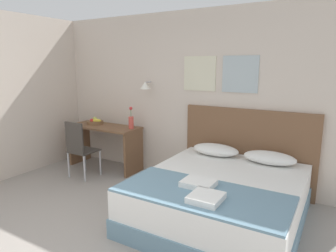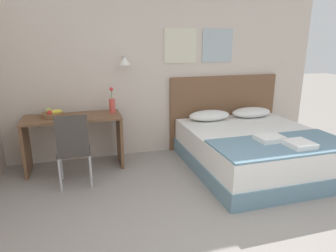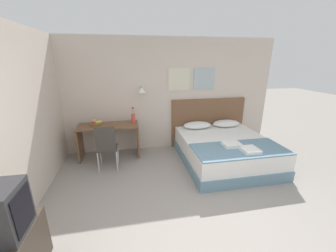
% 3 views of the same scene
% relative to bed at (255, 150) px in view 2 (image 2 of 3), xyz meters
% --- Properties ---
extents(wall_back, '(5.47, 0.31, 2.65)m').
position_rel_bed_xyz_m(wall_back, '(-1.13, 1.09, 1.06)').
color(wall_back, beige).
rests_on(wall_back, ground_plane).
extents(bed, '(1.80, 2.01, 0.54)m').
position_rel_bed_xyz_m(bed, '(0.00, 0.00, 0.00)').
color(bed, '#66899E').
rests_on(bed, ground_plane).
extents(headboard, '(1.92, 0.06, 1.21)m').
position_rel_bed_xyz_m(headboard, '(-0.00, 1.04, 0.34)').
color(headboard, brown).
rests_on(headboard, ground_plane).
extents(pillow_left, '(0.68, 0.37, 0.16)m').
position_rel_bed_xyz_m(pillow_left, '(-0.38, 0.77, 0.35)').
color(pillow_left, white).
rests_on(pillow_left, bed).
extents(pillow_right, '(0.68, 0.37, 0.16)m').
position_rel_bed_xyz_m(pillow_right, '(0.38, 0.77, 0.35)').
color(pillow_right, white).
rests_on(pillow_right, bed).
extents(throw_blanket, '(1.74, 0.81, 0.02)m').
position_rel_bed_xyz_m(throw_blanket, '(0.00, -0.58, 0.29)').
color(throw_blanket, '#66899E').
rests_on(throw_blanket, bed).
extents(folded_towel_near_foot, '(0.34, 0.27, 0.06)m').
position_rel_bed_xyz_m(folded_towel_near_foot, '(-0.09, -0.44, 0.33)').
color(folded_towel_near_foot, white).
rests_on(folded_towel_near_foot, throw_blanket).
extents(folded_towel_mid_bed, '(0.30, 0.31, 0.06)m').
position_rel_bed_xyz_m(folded_towel_mid_bed, '(0.12, -0.72, 0.33)').
color(folded_towel_mid_bed, white).
rests_on(folded_towel_mid_bed, throw_blanket).
extents(desk, '(1.32, 0.54, 0.77)m').
position_rel_bed_xyz_m(desk, '(-2.47, 0.73, 0.27)').
color(desk, brown).
rests_on(desk, ground_plane).
extents(desk_chair, '(0.40, 0.40, 0.94)m').
position_rel_bed_xyz_m(desk_chair, '(-2.47, 0.12, 0.27)').
color(desk_chair, '#3D3833').
rests_on(desk_chair, ground_plane).
extents(fruit_bowl, '(0.30, 0.30, 0.12)m').
position_rel_bed_xyz_m(fruit_bowl, '(-2.73, 0.78, 0.54)').
color(fruit_bowl, brown).
rests_on(fruit_bowl, desk).
extents(flower_vase, '(0.09, 0.09, 0.37)m').
position_rel_bed_xyz_m(flower_vase, '(-1.91, 0.78, 0.63)').
color(flower_vase, '#D14C42').
rests_on(flower_vase, desk).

